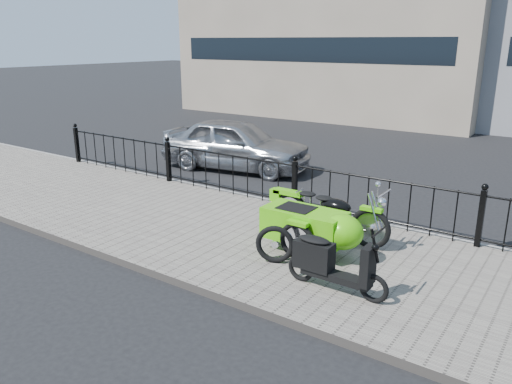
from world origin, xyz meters
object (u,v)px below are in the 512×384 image
Objects in this scene: spare_tire at (275,244)px; sedan_car at (236,144)px; scooter at (330,263)px; motorcycle_sidecar at (319,224)px.

sedan_car is (-4.27, 4.67, 0.27)m from spare_tire.
motorcycle_sidecar is at bearing 124.89° from scooter.
sedan_car is (-5.32, 4.96, 0.18)m from scooter.
motorcycle_sidecar is 6.07m from sedan_car.
scooter is 2.47× the size of spare_tire.
scooter is 7.28m from sedan_car.
spare_tire is 0.15× the size of sedan_car.
spare_tire is (-1.06, 0.29, -0.09)m from scooter.
scooter reaches higher than spare_tire.
motorcycle_sidecar is 3.81× the size of spare_tire.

